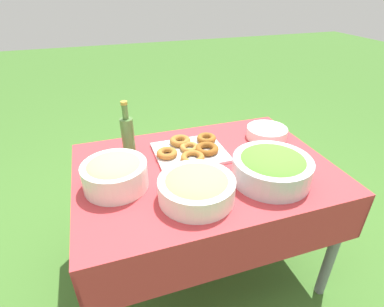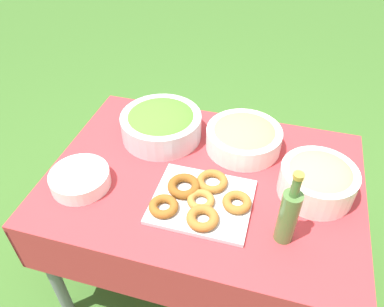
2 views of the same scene
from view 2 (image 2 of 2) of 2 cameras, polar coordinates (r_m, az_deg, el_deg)
The scene contains 8 objects.
ground_plane at distance 1.99m, azimuth 1.45°, elevation -17.48°, with size 14.00×14.00×0.00m, color #3D6B28.
picnic_table at distance 1.52m, azimuth 1.82°, elevation -5.99°, with size 1.20×0.85×0.68m.
salad_bowl at distance 1.60m, azimuth -4.71°, elevation 4.59°, with size 0.34×0.34×0.13m.
pasta_bowl at distance 1.41m, azimuth 18.65°, elevation -3.72°, with size 0.27×0.27×0.13m.
donut_platter at distance 1.34m, azimuth 1.32°, elevation -7.01°, with size 0.35×0.32×0.05m.
plate_stack at distance 1.46m, azimuth -16.67°, elevation -3.73°, with size 0.22×0.22×0.06m.
olive_oil_bottle at distance 1.21m, azimuth 14.48°, elevation -9.04°, with size 0.06×0.06×0.29m.
bread_bowl at distance 1.56m, azimuth 7.90°, elevation 2.57°, with size 0.31×0.31×0.11m.
Camera 2 is at (-0.24, 1.01, 1.70)m, focal length 35.00 mm.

